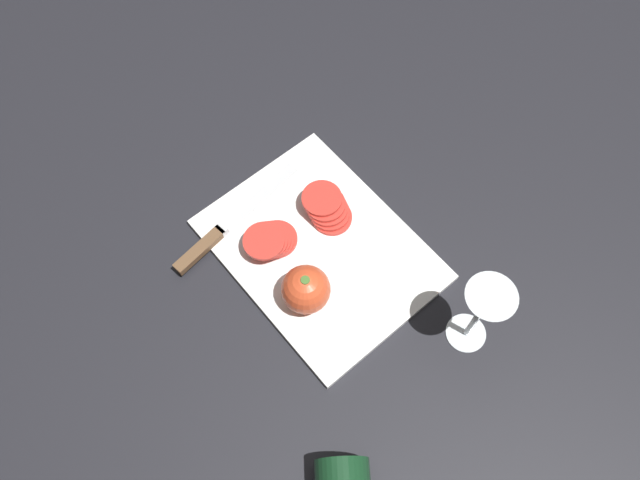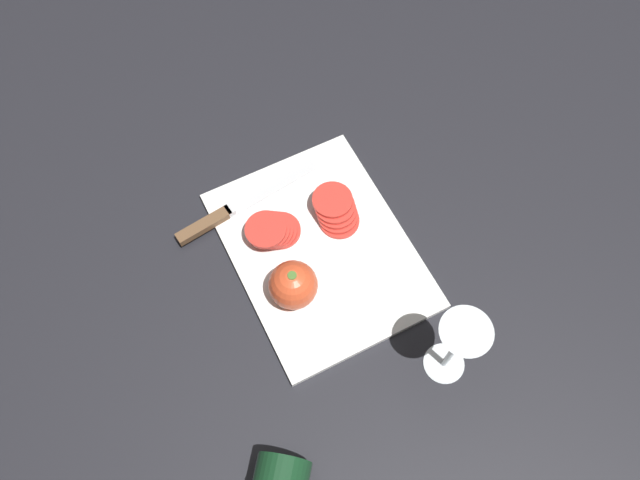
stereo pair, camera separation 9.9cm
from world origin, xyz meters
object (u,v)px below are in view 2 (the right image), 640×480
at_px(tomato_slice_stack_far, 336,211).
at_px(whole_tomato, 293,285).
at_px(knife, 221,216).
at_px(tomato_slice_stack_near, 273,229).
at_px(wine_glass, 459,342).

bearing_deg(tomato_slice_stack_far, whole_tomato, -52.64).
height_order(knife, tomato_slice_stack_near, tomato_slice_stack_near).
relative_size(whole_tomato, knife, 0.29).
distance_m(wine_glass, tomato_slice_stack_near, 0.35).
relative_size(tomato_slice_stack_near, tomato_slice_stack_far, 1.00).
xyz_separation_m(wine_glass, whole_tomato, (-0.20, -0.16, -0.07)).
xyz_separation_m(whole_tomato, tomato_slice_stack_far, (-0.09, 0.12, -0.02)).
xyz_separation_m(wine_glass, tomato_slice_stack_near, (-0.31, -0.14, -0.09)).
distance_m(whole_tomato, tomato_slice_stack_near, 0.11).
distance_m(whole_tomato, tomato_slice_stack_far, 0.16).
bearing_deg(wine_glass, tomato_slice_stack_far, -173.94).
xyz_separation_m(knife, tomato_slice_stack_far, (0.08, 0.17, 0.01)).
bearing_deg(tomato_slice_stack_near, tomato_slice_stack_far, 81.49).
bearing_deg(whole_tomato, tomato_slice_stack_near, 171.90).
bearing_deg(tomato_slice_stack_far, wine_glass, 6.06).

